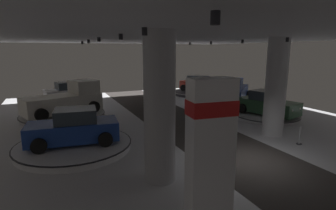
# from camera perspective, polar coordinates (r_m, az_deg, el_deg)

# --- Properties ---
(ground) EXTENTS (24.00, 44.00, 0.06)m
(ground) POSITION_cam_1_polar(r_m,az_deg,el_deg) (12.85, 16.59, -11.11)
(ground) COLOR silver
(ceiling_with_spotlights) EXTENTS (24.00, 44.00, 0.39)m
(ceiling_with_spotlights) POSITION_cam_1_polar(r_m,az_deg,el_deg) (11.93, 18.17, 14.49)
(ceiling_with_spotlights) COLOR silver
(column_right) EXTENTS (1.16, 1.16, 5.50)m
(column_right) POSITION_cam_1_polar(r_m,az_deg,el_deg) (16.28, 21.68, 3.42)
(column_right) COLOR silver
(column_right) RESTS_ON ground
(column_left) EXTENTS (1.15, 1.15, 5.50)m
(column_left) POSITION_cam_1_polar(r_m,az_deg,el_deg) (9.78, -1.77, -0.70)
(column_left) COLOR #ADADB2
(column_left) RESTS_ON ground
(brand_sign_pylon) EXTENTS (1.32, 0.77, 4.19)m
(brand_sign_pylon) POSITION_cam_1_polar(r_m,az_deg,el_deg) (6.82, 8.77, -11.55)
(brand_sign_pylon) COLOR slate
(brand_sign_pylon) RESTS_ON ground
(display_platform_mid_left) EXTENTS (5.54, 5.54, 0.35)m
(display_platform_mid_left) POSITION_cam_1_polar(r_m,az_deg,el_deg) (14.22, -19.06, -8.12)
(display_platform_mid_left) COLOR silver
(display_platform_mid_left) RESTS_ON ground
(display_car_mid_left) EXTENTS (4.37, 2.56, 1.71)m
(display_car_mid_left) POSITION_cam_1_polar(r_m,az_deg,el_deg) (13.94, -19.18, -4.54)
(display_car_mid_left) COLOR navy
(display_car_mid_left) RESTS_ON display_platform_mid_left
(display_platform_deep_right) EXTENTS (5.80, 5.80, 0.32)m
(display_platform_deep_right) POSITION_cam_1_polar(r_m,az_deg,el_deg) (30.15, 6.49, 2.62)
(display_platform_deep_right) COLOR #333338
(display_platform_deep_right) RESTS_ON ground
(display_car_deep_right) EXTENTS (3.37, 4.57, 1.71)m
(display_car_deep_right) POSITION_cam_1_polar(r_m,az_deg,el_deg) (30.04, 6.49, 4.34)
(display_car_deep_right) COLOR maroon
(display_car_deep_right) RESTS_ON display_platform_deep_right
(display_platform_far_left) EXTENTS (5.88, 5.88, 0.27)m
(display_platform_far_left) POSITION_cam_1_polar(r_m,az_deg,el_deg) (21.12, -21.12, -2.02)
(display_platform_far_left) COLOR #B7B7BC
(display_platform_far_left) RESTS_ON ground
(pickup_truck_far_left) EXTENTS (5.70, 4.00, 2.30)m
(pickup_truck_far_left) POSITION_cam_1_polar(r_m,az_deg,el_deg) (21.03, -20.52, 0.90)
(pickup_truck_far_left) COLOR silver
(pickup_truck_far_left) RESTS_ON display_platform_far_left
(display_platform_far_right) EXTENTS (5.68, 5.68, 0.22)m
(display_platform_far_right) POSITION_cam_1_polar(r_m,az_deg,el_deg) (24.88, 13.31, 0.36)
(display_platform_far_right) COLOR #B7B7BC
(display_platform_far_right) RESTS_ON ground
(pickup_truck_far_right) EXTENTS (5.26, 5.20, 2.30)m
(pickup_truck_far_right) POSITION_cam_1_polar(r_m,az_deg,el_deg) (24.39, 13.30, 2.60)
(pickup_truck_far_right) COLOR navy
(pickup_truck_far_right) RESTS_ON display_platform_far_right
(display_platform_mid_right) EXTENTS (4.51, 4.51, 0.25)m
(display_platform_mid_right) POSITION_cam_1_polar(r_m,az_deg,el_deg) (20.79, 20.00, -2.17)
(display_platform_mid_right) COLOR #B7B7BC
(display_platform_mid_right) RESTS_ON ground
(display_car_mid_right) EXTENTS (3.03, 4.52, 1.71)m
(display_car_mid_right) POSITION_cam_1_polar(r_m,az_deg,el_deg) (20.63, 20.10, 0.20)
(display_car_mid_right) COLOR #2D5638
(display_car_mid_right) RESTS_ON display_platform_mid_right
(display_platform_deep_left) EXTENTS (5.33, 5.33, 0.27)m
(display_platform_deep_left) POSITION_cam_1_polar(r_m,az_deg,el_deg) (26.37, -19.81, 0.66)
(display_platform_deep_left) COLOR #B7B7BC
(display_platform_deep_left) RESTS_ON ground
(display_car_deep_left) EXTENTS (4.48, 2.91, 1.71)m
(display_car_deep_left) POSITION_cam_1_polar(r_m,az_deg,el_deg) (26.22, -20.00, 2.54)
(display_car_deep_left) COLOR silver
(display_car_deep_left) RESTS_ON display_platform_deep_left
(visitor_walking_near) EXTENTS (0.32, 0.32, 1.59)m
(visitor_walking_near) POSITION_cam_1_polar(r_m,az_deg,el_deg) (16.63, 6.06, -2.13)
(visitor_walking_near) COLOR black
(visitor_walking_near) RESTS_ON ground
(stanchion_a) EXTENTS (0.28, 0.28, 1.01)m
(stanchion_a) POSITION_cam_1_polar(r_m,az_deg,el_deg) (15.68, 25.92, -6.15)
(stanchion_a) COLOR #333338
(stanchion_a) RESTS_ON ground
(stanchion_b) EXTENTS (0.28, 0.28, 1.01)m
(stanchion_b) POSITION_cam_1_polar(r_m,az_deg,el_deg) (18.89, 13.71, -2.41)
(stanchion_b) COLOR #333338
(stanchion_b) RESTS_ON ground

